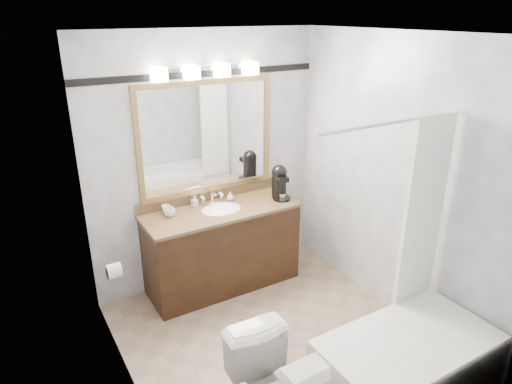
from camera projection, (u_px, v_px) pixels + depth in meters
room at (280, 207)px, 3.45m from camera, size 2.42×2.62×2.52m
vanity at (222, 246)px, 4.57m from camera, size 1.53×0.58×0.97m
mirror at (207, 138)px, 4.39m from camera, size 1.40×0.04×1.10m
vanity_light_bar at (207, 71)px, 4.11m from camera, size 1.02×0.14×0.12m
accent_stripe at (204, 74)px, 4.17m from camera, size 2.40×0.01×0.06m
bathtub at (407, 355)px, 3.36m from camera, size 1.30×0.75×1.96m
tp_roll at (114, 271)px, 3.65m from camera, size 0.11×0.12×0.12m
tissue_box at (305, 375)px, 2.45m from camera, size 0.24×0.14×0.10m
coffee_maker at (280, 181)px, 4.62m from camera, size 0.18×0.23×0.35m
cup_left at (170, 212)px, 4.25m from camera, size 0.13×0.13×0.08m
cup_right at (166, 209)px, 4.32m from camera, size 0.10×0.10×0.08m
soap_bottle_a at (195, 201)px, 4.45m from camera, size 0.06×0.06×0.11m
soap_bottle_b at (230, 196)px, 4.60m from camera, size 0.07×0.07×0.09m
soap_bar at (214, 204)px, 4.50m from camera, size 0.08×0.06×0.02m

